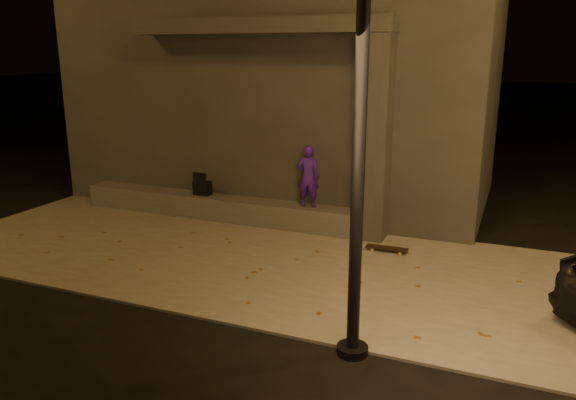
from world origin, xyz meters
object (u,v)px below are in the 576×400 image
at_px(skateboard, 387,248).
at_px(skateboarder, 308,176).
at_px(column, 374,139).
at_px(backpack, 202,187).

bearing_deg(skateboard, skateboarder, 157.47).
bearing_deg(column, skateboarder, 180.00).
distance_m(backpack, skateboard, 4.07).
bearing_deg(backpack, skateboarder, 2.13).
relative_size(column, skateboarder, 3.08).
xyz_separation_m(column, backpack, (-3.52, 0.00, -1.19)).
bearing_deg(skateboarder, column, 174.53).
relative_size(column, skateboard, 5.03).
height_order(column, backpack, column).
distance_m(skateboarder, backpack, 2.34).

